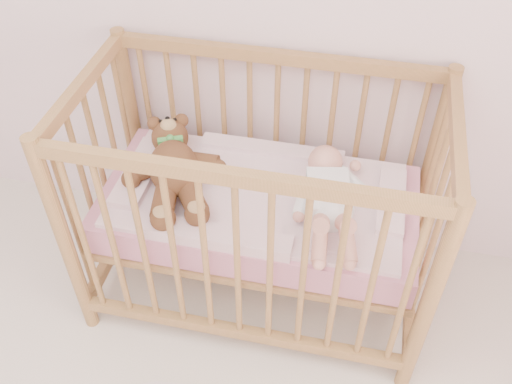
% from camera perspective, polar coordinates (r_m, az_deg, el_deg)
% --- Properties ---
extents(crib, '(1.36, 0.76, 1.00)m').
position_cam_1_polar(crib, '(2.24, 0.27, -1.36)').
color(crib, '#B5814C').
rests_on(crib, floor).
extents(mattress, '(1.22, 0.62, 0.13)m').
position_cam_1_polar(mattress, '(2.25, 0.27, -1.63)').
color(mattress, pink).
rests_on(mattress, crib).
extents(blanket, '(1.10, 0.58, 0.06)m').
position_cam_1_polar(blanket, '(2.20, 0.28, -0.25)').
color(blanket, '#F2A7B3').
rests_on(blanket, mattress).
extents(baby, '(0.40, 0.65, 0.15)m').
position_cam_1_polar(baby, '(2.11, 7.27, -0.23)').
color(baby, white).
rests_on(baby, blanket).
extents(teddy_bear, '(0.62, 0.71, 0.17)m').
position_cam_1_polar(teddy_bear, '(2.20, -8.20, 2.26)').
color(teddy_bear, brown).
rests_on(teddy_bear, blanket).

